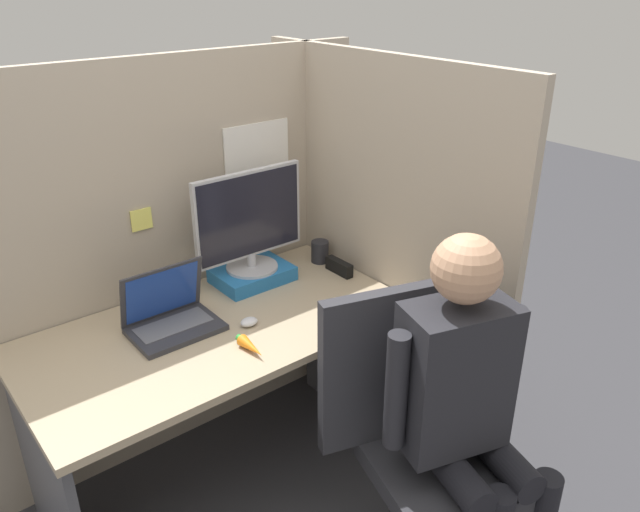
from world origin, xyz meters
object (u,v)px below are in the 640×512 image
at_px(monitor, 249,220).
at_px(stapler, 339,267).
at_px(office_chair, 417,436).
at_px(coffee_mug, 320,251).
at_px(carrot_toy, 250,347).
at_px(person, 468,397).
at_px(laptop, 171,317).
at_px(paper_box, 252,275).

relative_size(monitor, stapler, 3.43).
relative_size(office_chair, coffee_mug, 10.49).
height_order(carrot_toy, person, person).
xyz_separation_m(laptop, office_chair, (0.49, -0.78, -0.29)).
height_order(monitor, office_chair, monitor).
bearing_deg(carrot_toy, person, -57.20).
xyz_separation_m(paper_box, office_chair, (0.05, -0.92, -0.28)).
distance_m(monitor, carrot_toy, 0.60).
xyz_separation_m(carrot_toy, office_chair, (0.35, -0.47, -0.27)).
bearing_deg(carrot_toy, laptop, 113.60).
relative_size(carrot_toy, coffee_mug, 1.52).
bearing_deg(paper_box, coffee_mug, -4.99).
distance_m(laptop, coffee_mug, 0.79).
xyz_separation_m(paper_box, person, (0.10, -1.07, -0.04)).
bearing_deg(stapler, office_chair, -110.93).
height_order(monitor, coffee_mug, monitor).
bearing_deg(monitor, carrot_toy, -124.10).
relative_size(monitor, office_chair, 0.48).
bearing_deg(laptop, stapler, -2.81).
bearing_deg(monitor, coffee_mug, -5.45).
bearing_deg(office_chair, laptop, 122.08).
xyz_separation_m(carrot_toy, coffee_mug, (0.65, 0.42, 0.03)).
bearing_deg(monitor, stapler, -27.82).
bearing_deg(office_chair, monitor, 93.04).
bearing_deg(stapler, person, -104.88).
bearing_deg(carrot_toy, coffee_mug, 32.83).
relative_size(paper_box, carrot_toy, 2.10).
bearing_deg(monitor, office_chair, -86.96).
distance_m(carrot_toy, office_chair, 0.64).
bearing_deg(coffee_mug, stapler, -93.59).
relative_size(monitor, laptop, 1.56).
bearing_deg(person, office_chair, 107.11).
distance_m(monitor, coffee_mug, 0.41).
bearing_deg(paper_box, office_chair, -86.96).
bearing_deg(paper_box, person, -84.90).
bearing_deg(paper_box, monitor, 90.00).
bearing_deg(office_chair, stapler, 69.07).
distance_m(carrot_toy, coffee_mug, 0.77).
bearing_deg(coffee_mug, carrot_toy, -147.17).
height_order(stapler, office_chair, office_chair).
height_order(stapler, person, person).
bearing_deg(laptop, office_chair, -57.92).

